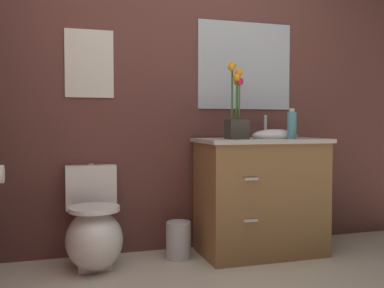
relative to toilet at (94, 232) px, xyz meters
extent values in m
cube|color=brown|center=(0.89, 0.30, 1.01)|extent=(4.20, 0.05, 2.50)
ellipsoid|color=white|center=(0.00, -0.05, -0.04)|extent=(0.38, 0.48, 0.40)
cube|color=white|center=(0.00, 0.00, -0.15)|extent=(0.22, 0.26, 0.18)
cube|color=white|center=(0.00, 0.24, 0.28)|extent=(0.36, 0.13, 0.32)
cylinder|color=white|center=(0.00, -0.07, 0.17)|extent=(0.34, 0.34, 0.03)
cylinder|color=#B7B7BC|center=(0.00, 0.24, 0.44)|extent=(0.04, 0.04, 0.02)
cube|color=brown|center=(1.23, -0.03, 0.18)|extent=(0.90, 0.52, 0.84)
cube|color=#BCB7B2|center=(1.23, -0.03, 0.61)|extent=(0.94, 0.56, 0.03)
ellipsoid|color=white|center=(1.35, -0.03, 0.65)|extent=(0.36, 0.26, 0.10)
cylinder|color=#B7B7BC|center=(1.35, 0.13, 0.72)|extent=(0.02, 0.02, 0.18)
cube|color=#B7B7BC|center=(1.03, -0.30, 0.36)|extent=(0.10, 0.02, 0.02)
cube|color=#B7B7BC|center=(1.03, -0.30, 0.08)|extent=(0.10, 0.02, 0.02)
cube|color=#38332D|center=(1.01, -0.10, 0.70)|extent=(0.14, 0.14, 0.14)
cylinder|color=#386B2D|center=(1.03, -0.10, 0.90)|extent=(0.01, 0.01, 0.27)
sphere|color=#E01E51|center=(1.03, -0.10, 1.04)|extent=(0.06, 0.06, 0.06)
cylinder|color=#386B2D|center=(1.02, -0.08, 0.90)|extent=(0.01, 0.01, 0.27)
sphere|color=orange|center=(1.02, -0.08, 1.04)|extent=(0.06, 0.06, 0.06)
cylinder|color=#386B2D|center=(0.99, -0.07, 0.96)|extent=(0.01, 0.01, 0.39)
sphere|color=orange|center=(0.99, -0.07, 1.16)|extent=(0.06, 0.06, 0.06)
cylinder|color=#386B2D|center=(0.96, -0.11, 0.95)|extent=(0.01, 0.01, 0.37)
sphere|color=orange|center=(0.96, -0.11, 1.14)|extent=(0.06, 0.06, 0.06)
cylinder|color=#386B2D|center=(1.00, -0.12, 0.92)|extent=(0.01, 0.01, 0.30)
sphere|color=orange|center=(1.00, -0.12, 1.07)|extent=(0.06, 0.06, 0.06)
cylinder|color=#386B2D|center=(1.02, -0.12, 0.93)|extent=(0.01, 0.01, 0.33)
sphere|color=orange|center=(1.02, -0.12, 1.10)|extent=(0.06, 0.06, 0.06)
cylinder|color=teal|center=(1.40, -0.19, 0.73)|extent=(0.07, 0.07, 0.20)
cylinder|color=silver|center=(1.40, -0.19, 0.84)|extent=(0.04, 0.04, 0.02)
cylinder|color=#B7B7BC|center=(0.60, 0.02, -0.11)|extent=(0.18, 0.18, 0.26)
torus|color=#B7B7BC|center=(0.60, 0.02, 0.02)|extent=(0.18, 0.18, 0.01)
cube|color=silver|center=(0.00, 0.27, 1.18)|extent=(0.35, 0.01, 0.49)
cube|color=#B2BCC6|center=(1.23, 0.27, 1.21)|extent=(0.80, 0.01, 0.70)
camera|label=1|loc=(-0.21, -3.01, 0.74)|focal=40.88mm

